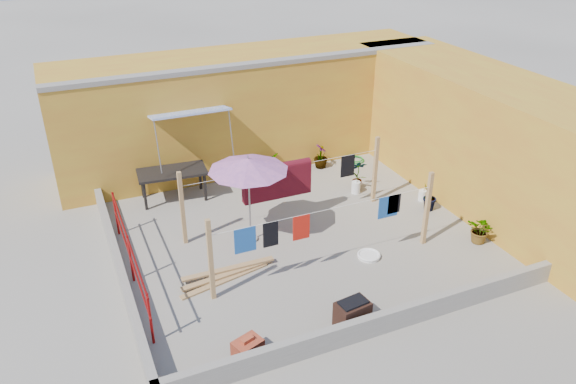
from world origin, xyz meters
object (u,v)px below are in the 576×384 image
(white_basin, at_px, (369,255))
(plant_back_a, at_px, (267,166))
(brazier, at_px, (352,314))
(green_hose, at_px, (355,160))
(patio_umbrella, at_px, (248,165))
(outdoor_table, at_px, (172,173))
(brick_stack, at_px, (248,349))
(water_jug_a, at_px, (422,195))
(water_jug_b, at_px, (356,187))

(white_basin, distance_m, plant_back_a, 4.66)
(brazier, distance_m, green_hose, 7.41)
(patio_umbrella, bearing_deg, plant_back_a, 61.87)
(outdoor_table, bearing_deg, green_hose, 2.11)
(green_hose, bearing_deg, outdoor_table, -177.89)
(patio_umbrella, bearing_deg, brick_stack, -110.95)
(patio_umbrella, xyz_separation_m, plant_back_a, (1.55, 2.89, -1.56))
(plant_back_a, bearing_deg, water_jug_a, -41.72)
(water_jug_b, bearing_deg, plant_back_a, 135.55)
(brick_stack, distance_m, water_jug_a, 7.06)
(patio_umbrella, bearing_deg, outdoor_table, 113.11)
(water_jug_b, distance_m, green_hose, 2.09)
(brick_stack, distance_m, green_hose, 8.62)
(white_basin, relative_size, green_hose, 0.96)
(green_hose, height_order, plant_back_a, plant_back_a)
(green_hose, bearing_deg, brazier, -120.18)
(outdoor_table, xyz_separation_m, white_basin, (3.29, -4.40, -0.69))
(brick_stack, relative_size, water_jug_b, 1.54)
(water_jug_a, xyz_separation_m, plant_back_a, (-3.23, 2.88, 0.21))
(outdoor_table, xyz_separation_m, water_jug_a, (5.93, -2.68, -0.59))
(water_jug_a, distance_m, green_hose, 2.91)
(white_basin, height_order, water_jug_b, water_jug_b)
(water_jug_a, relative_size, water_jug_b, 0.89)
(outdoor_table, height_order, green_hose, outdoor_table)
(outdoor_table, xyz_separation_m, brick_stack, (-0.19, -6.19, -0.56))
(brick_stack, relative_size, white_basin, 1.11)
(patio_umbrella, relative_size, green_hose, 3.97)
(water_jug_a, bearing_deg, patio_umbrella, -179.87)
(water_jug_a, height_order, plant_back_a, plant_back_a)
(brick_stack, height_order, water_jug_b, brick_stack)
(white_basin, xyz_separation_m, green_hose, (2.28, 4.61, -0.01))
(patio_umbrella, height_order, water_jug_a, patio_umbrella)
(white_basin, bearing_deg, green_hose, 63.63)
(patio_umbrella, xyz_separation_m, water_jug_a, (4.78, 0.01, -1.77))
(outdoor_table, distance_m, water_jug_a, 6.53)
(patio_umbrella, distance_m, water_jug_b, 3.97)
(brazier, bearing_deg, brick_stack, -180.00)
(white_basin, bearing_deg, patio_umbrella, 141.38)
(outdoor_table, height_order, brick_stack, outdoor_table)
(plant_back_a, bearing_deg, brazier, -97.50)
(green_hose, bearing_deg, plant_back_a, 180.00)
(patio_umbrella, xyz_separation_m, green_hose, (4.43, 2.89, -1.88))
(brick_stack, xyz_separation_m, green_hose, (5.77, 6.40, -0.15))
(water_jug_a, xyz_separation_m, green_hose, (-0.36, 2.88, -0.11))
(water_jug_a, relative_size, plant_back_a, 0.47)
(patio_umbrella, distance_m, water_jug_a, 5.10)
(brick_stack, xyz_separation_m, water_jug_a, (6.12, 3.52, -0.04))
(green_hose, bearing_deg, patio_umbrella, -146.82)
(patio_umbrella, relative_size, outdoor_table, 1.18)
(white_basin, height_order, water_jug_a, water_jug_a)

